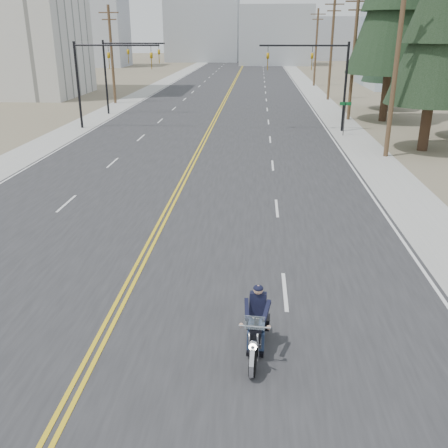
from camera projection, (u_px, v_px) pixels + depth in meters
name	position (u px, v px, depth m)	size (l,w,h in m)	color
ground_plane	(89.00, 364.00, 12.29)	(400.00, 400.00, 0.00)	#776D56
road	(233.00, 85.00, 77.49)	(20.00, 200.00, 0.01)	#303033
sidewalk_left	(160.00, 85.00, 78.21)	(3.00, 200.00, 0.01)	#A5A5A0
sidewalk_right	(307.00, 86.00, 76.77)	(3.00, 200.00, 0.01)	#A5A5A0
traffic_mast_left	(100.00, 68.00, 40.89)	(7.10, 0.26, 7.00)	black
traffic_mast_right	(321.00, 69.00, 39.77)	(7.10, 0.26, 7.00)	black
traffic_mast_far	(122.00, 63.00, 48.38)	(6.10, 0.26, 7.00)	black
street_sign	(345.00, 113.00, 38.91)	(0.90, 0.06, 2.62)	black
utility_pole_b	(397.00, 61.00, 30.79)	(2.20, 0.30, 11.50)	brown
utility_pole_c	(354.00, 55.00, 44.85)	(2.20, 0.30, 11.00)	brown
utility_pole_d	(331.00, 48.00, 58.73)	(2.20, 0.30, 11.50)	brown
utility_pole_e	(316.00, 46.00, 74.66)	(2.20, 0.30, 11.00)	brown
utility_pole_left	(112.00, 53.00, 55.82)	(2.20, 0.30, 10.50)	brown
haze_bldg_a	(95.00, 18.00, 117.65)	(14.00, 12.00, 22.00)	#B7BCC6
haze_bldg_b	(276.00, 36.00, 125.71)	(18.00, 14.00, 14.00)	#ADB2B7
haze_bldg_c	(425.00, 26.00, 109.02)	(16.00, 12.00, 18.00)	#B7BCC6
haze_bldg_d	(203.00, 12.00, 138.78)	(20.00, 15.00, 26.00)	#ADB2B7
haze_bldg_e	(330.00, 39.00, 148.29)	(14.00, 14.00, 12.00)	#B7BCC6
haze_bldg_f	(58.00, 31.00, 133.63)	(12.00, 12.00, 16.00)	#ADB2B7
motorcyclist	(256.00, 324.00, 12.36)	(0.99, 2.30, 1.80)	black
conifer_near	(442.00, 9.00, 31.42)	(5.95, 5.95, 15.75)	#382619
conifer_far	(394.00, 26.00, 50.22)	(5.37, 5.37, 14.38)	#382619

